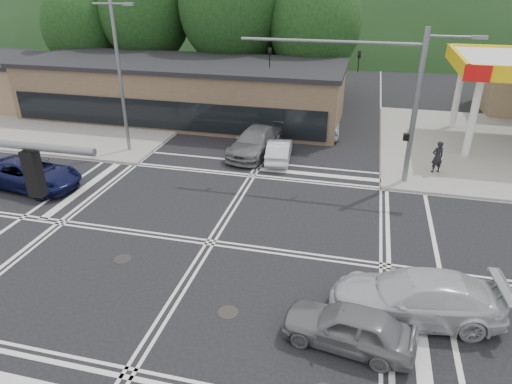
% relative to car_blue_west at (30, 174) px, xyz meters
% --- Properties ---
extents(ground, '(120.00, 120.00, 0.00)m').
position_rel_car_blue_west_xyz_m(ground, '(10.95, -2.98, -0.77)').
color(ground, black).
rests_on(ground, ground).
extents(sidewalk_ne, '(16.00, 16.00, 0.15)m').
position_rel_car_blue_west_xyz_m(sidewalk_ne, '(25.95, 12.02, -0.69)').
color(sidewalk_ne, gray).
rests_on(sidewalk_ne, ground).
extents(sidewalk_nw, '(16.00, 16.00, 0.15)m').
position_rel_car_blue_west_xyz_m(sidewalk_nw, '(-4.05, 12.02, -0.69)').
color(sidewalk_nw, gray).
rests_on(sidewalk_nw, ground).
extents(commercial_row, '(24.00, 8.00, 4.00)m').
position_rel_car_blue_west_xyz_m(commercial_row, '(2.95, 14.02, 1.23)').
color(commercial_row, brown).
rests_on(commercial_row, ground).
extents(commercial_nw, '(8.00, 7.00, 3.60)m').
position_rel_car_blue_west_xyz_m(commercial_nw, '(-13.05, 14.02, 1.03)').
color(commercial_nw, '#846B4F').
rests_on(commercial_nw, ground).
extents(hill_north, '(252.00, 126.00, 140.00)m').
position_rel_car_blue_west_xyz_m(hill_north, '(10.95, 87.02, -0.77)').
color(hill_north, '#1A3718').
rests_on(hill_north, ground).
extents(tree_n_a, '(8.00, 8.00, 11.75)m').
position_rel_car_blue_west_xyz_m(tree_n_a, '(-3.05, 21.02, 6.37)').
color(tree_n_a, '#382619').
rests_on(tree_n_a, ground).
extents(tree_n_b, '(9.00, 9.00, 12.98)m').
position_rel_car_blue_west_xyz_m(tree_n_b, '(4.95, 21.02, 7.03)').
color(tree_n_b, '#382619').
rests_on(tree_n_b, ground).
extents(tree_n_c, '(7.60, 7.60, 10.87)m').
position_rel_car_blue_west_xyz_m(tree_n_c, '(11.95, 21.02, 5.73)').
color(tree_n_c, '#382619').
rests_on(tree_n_c, ground).
extents(tree_n_d, '(6.80, 6.80, 9.76)m').
position_rel_car_blue_west_xyz_m(tree_n_d, '(-9.05, 20.02, 5.07)').
color(tree_n_d, '#382619').
rests_on(tree_n_d, ground).
extents(tree_n_e, '(8.40, 8.40, 11.98)m').
position_rel_car_blue_west_xyz_m(tree_n_e, '(8.95, 25.02, 6.38)').
color(tree_n_e, '#382619').
rests_on(tree_n_e, ground).
extents(streetlight_nw, '(2.50, 0.25, 9.00)m').
position_rel_car_blue_west_xyz_m(streetlight_nw, '(2.51, 6.02, 4.28)').
color(streetlight_nw, slate).
rests_on(streetlight_nw, ground).
extents(signal_mast_ne, '(11.65, 0.30, 8.00)m').
position_rel_car_blue_west_xyz_m(signal_mast_ne, '(17.90, 5.22, 4.31)').
color(signal_mast_ne, slate).
rests_on(signal_mast_ne, ground).
extents(car_blue_west, '(5.78, 3.20, 1.53)m').
position_rel_car_blue_west_xyz_m(car_blue_west, '(0.00, 0.00, 0.00)').
color(car_blue_west, '#0C0E34').
rests_on(car_blue_west, ground).
extents(car_grey_center, '(4.21, 2.22, 1.37)m').
position_rel_car_blue_west_xyz_m(car_grey_center, '(16.93, -7.48, -0.08)').
color(car_grey_center, slate).
rests_on(car_grey_center, ground).
extents(car_silver_east, '(5.72, 2.84, 1.60)m').
position_rel_car_blue_west_xyz_m(car_silver_east, '(18.95, -5.68, 0.03)').
color(car_silver_east, silver).
rests_on(car_silver_east, ground).
extents(car_queue_a, '(1.73, 3.97, 1.27)m').
position_rel_car_blue_west_xyz_m(car_queue_a, '(11.95, 6.86, -0.13)').
color(car_queue_a, silver).
rests_on(car_queue_a, ground).
extents(car_queue_b, '(1.80, 4.02, 1.34)m').
position_rel_car_blue_west_xyz_m(car_queue_b, '(14.36, 12.20, -0.09)').
color(car_queue_b, silver).
rests_on(car_queue_b, ground).
extents(car_northbound, '(3.01, 5.71, 1.58)m').
position_rel_car_blue_west_xyz_m(car_northbound, '(10.31, 7.59, 0.02)').
color(car_northbound, slate).
rests_on(car_northbound, ground).
extents(pedestrian, '(0.78, 0.66, 1.82)m').
position_rel_car_blue_west_xyz_m(pedestrian, '(20.88, 6.83, 0.29)').
color(pedestrian, black).
rests_on(pedestrian, sidewalk_ne).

